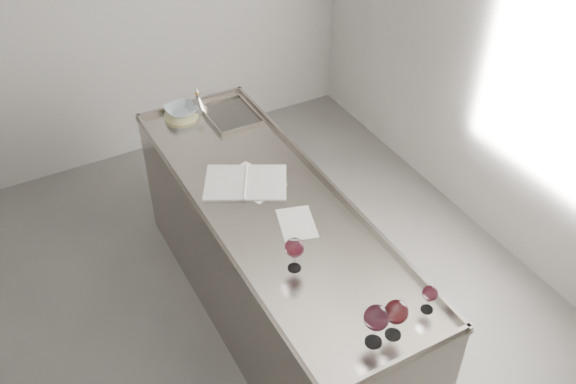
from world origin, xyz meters
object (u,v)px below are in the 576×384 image
wine_glass_right (396,313)px  wine_glass_small (430,294)px  counter (273,263)px  notebook (246,182)px  wine_glass_middle (376,319)px  ceramic_bowl (181,110)px  wine_funnel (198,104)px  wine_glass_left (295,248)px

wine_glass_right → wine_glass_small: 0.23m
counter → notebook: counter is taller
wine_glass_small → wine_glass_middle: bearing=-173.9°
ceramic_bowl → counter: bearing=-84.2°
wine_glass_right → notebook: 1.30m
notebook → wine_glass_small: bearing=-46.9°
ceramic_bowl → wine_funnel: (0.12, 0.00, 0.01)m
counter → wine_glass_small: size_ratio=16.38×
wine_funnel → ceramic_bowl: bearing=180.0°
wine_glass_small → notebook: 1.29m
wine_glass_left → wine_glass_small: size_ratio=1.28×
wine_glass_left → wine_glass_small: bearing=-52.2°
ceramic_bowl → wine_funnel: bearing=0.0°
notebook → wine_glass_middle: bearing=-61.3°
wine_glass_small → wine_funnel: 2.11m
counter → wine_glass_middle: 1.22m
wine_glass_right → wine_glass_small: wine_glass_right is taller
wine_glass_middle → ceramic_bowl: 2.13m
wine_glass_small → ceramic_bowl: bearing=100.4°
wine_funnel → wine_glass_middle: bearing=-91.6°
notebook → wine_funnel: 0.85m
notebook → ceramic_bowl: size_ratio=2.76×
counter → wine_glass_middle: size_ratio=10.99×
counter → wine_glass_left: 0.79m
counter → ceramic_bowl: bearing=95.8°
wine_glass_right → notebook: bearing=94.5°
notebook → wine_funnel: size_ratio=3.03×
wine_funnel → wine_glass_left: bearing=-95.3°
wine_glass_left → wine_glass_small: 0.66m
wine_glass_left → wine_glass_right: wine_glass_right is taller
wine_glass_middle → notebook: size_ratio=0.39×
counter → wine_glass_right: size_ratio=11.69×
wine_glass_left → ceramic_bowl: 1.57m
wine_glass_small → notebook: (-0.32, 1.24, -0.10)m
counter → ceramic_bowl: size_ratio=11.86×
ceramic_bowl → wine_funnel: 0.12m
wine_glass_middle → wine_glass_left: bearing=98.7°
counter → wine_glass_right: bearing=-87.1°
wine_glass_right → wine_funnel: size_ratio=1.11×
wine_glass_small → counter: bearing=105.2°
wine_glass_small → wine_funnel: wine_funnel is taller
wine_glass_left → counter: bearing=75.0°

